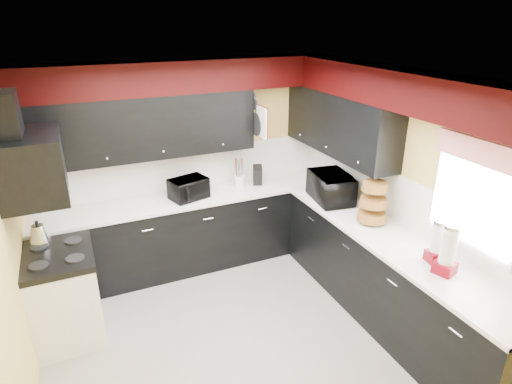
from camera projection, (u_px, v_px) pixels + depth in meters
ground at (240, 338)px, 4.23m from camera, size 3.60×3.60×0.00m
wall_back at (183, 164)px, 5.26m from camera, size 3.60×0.06×2.50m
wall_right at (399, 192)px, 4.42m from camera, size 0.06×3.60×2.50m
wall_left at (5, 272)px, 3.06m from camera, size 0.06×3.60×2.50m
ceiling at (235, 79)px, 3.26m from camera, size 3.60×3.60×0.06m
cab_back at (194, 232)px, 5.31m from camera, size 3.60×0.60×0.90m
cab_right at (386, 280)px, 4.36m from camera, size 0.60×3.00×0.90m
counter_back at (192, 197)px, 5.13m from camera, size 3.62×0.64×0.04m
counter_right at (392, 239)px, 4.18m from camera, size 0.64×3.02×0.04m
splash_back at (184, 169)px, 5.27m from camera, size 3.60×0.02×0.50m
splash_right at (397, 198)px, 4.44m from camera, size 0.02×3.60×0.50m
upper_back at (140, 127)px, 4.71m from camera, size 2.60×0.35×0.70m
upper_right at (339, 123)px, 4.90m from camera, size 0.35×1.80×0.70m
soffit_back at (181, 76)px, 4.69m from camera, size 3.60×0.36×0.35m
soffit_right at (413, 91)px, 3.79m from camera, size 0.36×3.24×0.35m
stove at (66, 297)px, 4.13m from camera, size 0.60×0.75×0.86m
cooktop at (57, 256)px, 3.95m from camera, size 0.62×0.77×0.06m
hood at (32, 166)px, 3.59m from camera, size 0.50×0.78×0.55m
hood_duct at (3, 118)px, 3.38m from camera, size 0.24×0.40×0.40m
window at (477, 198)px, 3.54m from camera, size 0.03×0.86×0.96m
valance at (482, 152)px, 3.37m from camera, size 0.04×0.88×0.20m
pan_top at (252, 101)px, 5.07m from camera, size 0.03×0.22×0.40m
pan_mid at (257, 124)px, 5.05m from camera, size 0.03×0.28×0.46m
pan_low at (248, 122)px, 5.28m from camera, size 0.03×0.24×0.42m
cut_board at (262, 122)px, 4.94m from camera, size 0.03×0.26×0.35m
baskets at (373, 201)px, 4.38m from camera, size 0.27×0.27×0.50m
deco_plate at (439, 102)px, 3.73m from camera, size 0.03×0.24×0.24m
toaster_oven at (189, 189)px, 5.02m from camera, size 0.50×0.45×0.24m
microwave at (331, 187)px, 4.95m from camera, size 0.47×0.63×0.32m
utensil_crock at (239, 181)px, 5.38m from camera, size 0.16×0.16×0.14m
knife_block at (257, 175)px, 5.42m from camera, size 0.16×0.19×0.25m
kettle at (39, 234)px, 4.10m from camera, size 0.21×0.21×0.18m
dispenser_a at (437, 243)px, 3.70m from camera, size 0.16×0.16×0.37m
dispenser_b at (448, 250)px, 3.52m from camera, size 0.20×0.20×0.44m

